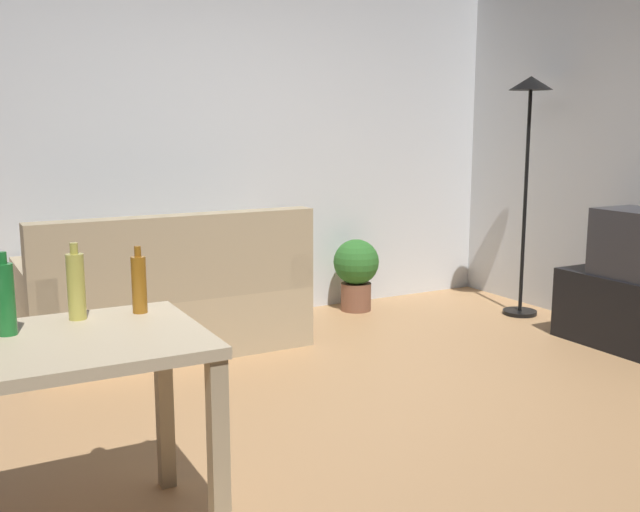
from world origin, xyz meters
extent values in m
cube|color=tan|center=(0.00, 0.00, -0.01)|extent=(5.20, 4.40, 0.02)
cube|color=silver|center=(0.00, 2.20, 1.35)|extent=(5.20, 0.10, 2.70)
cube|color=tan|center=(-0.43, 1.65, 0.20)|extent=(1.76, 0.84, 0.40)
cube|color=tan|center=(-0.43, 1.31, 0.66)|extent=(1.76, 0.16, 0.52)
cube|color=tan|center=(0.37, 1.65, 0.51)|extent=(0.16, 0.84, 0.22)
cube|color=tan|center=(-1.23, 1.65, 0.51)|extent=(0.16, 0.84, 0.22)
cylinder|color=black|center=(2.25, 1.17, 0.01)|extent=(0.26, 0.26, 0.03)
cylinder|color=black|center=(2.25, 1.17, 0.87)|extent=(0.03, 0.03, 1.68)
cone|color=black|center=(2.25, 1.17, 1.76)|extent=(0.32, 0.32, 0.10)
cube|color=#C6B28E|center=(-1.55, -0.49, 0.74)|extent=(1.21, 0.71, 0.04)
cube|color=tan|center=(-1.00, -0.81, 0.36)|extent=(0.06, 0.06, 0.72)
cube|color=tan|center=(-0.99, -0.19, 0.36)|extent=(0.06, 0.06, 0.72)
cylinder|color=brown|center=(1.20, 1.90, 0.11)|extent=(0.24, 0.24, 0.22)
sphere|color=#2D6B28|center=(1.20, 1.90, 0.39)|extent=(0.36, 0.36, 0.36)
cylinder|color=#1E722D|center=(-1.56, -0.36, 0.88)|extent=(0.06, 0.06, 0.24)
cylinder|color=#1E722D|center=(-1.56, -0.36, 1.02)|extent=(0.03, 0.03, 0.04)
cylinder|color=#BCB24C|center=(-1.32, -0.27, 0.88)|extent=(0.06, 0.06, 0.24)
cylinder|color=#BCB24C|center=(-1.32, -0.27, 1.02)|extent=(0.03, 0.03, 0.04)
cylinder|color=#9E6019|center=(-1.10, -0.28, 0.87)|extent=(0.06, 0.06, 0.21)
cylinder|color=#9E6019|center=(-1.10, -0.28, 0.99)|extent=(0.02, 0.02, 0.04)
camera|label=1|loc=(-1.78, -2.92, 1.44)|focal=41.02mm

